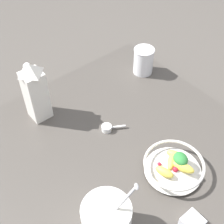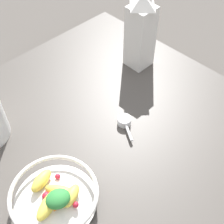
{
  "view_description": "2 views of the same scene",
  "coord_description": "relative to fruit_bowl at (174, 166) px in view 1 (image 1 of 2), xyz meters",
  "views": [
    {
      "loc": [
        0.46,
        0.52,
        0.94
      ],
      "look_at": [
        -0.03,
        -0.07,
        0.14
      ],
      "focal_mm": 50.0,
      "sensor_mm": 36.0,
      "label": 1
    },
    {
      "loc": [
        -0.39,
        0.34,
        0.73
      ],
      "look_at": [
        -0.02,
        -0.03,
        0.14
      ],
      "focal_mm": 50.0,
      "sensor_mm": 36.0,
      "label": 2
    }
  ],
  "objects": [
    {
      "name": "drinking_cup",
      "position": [
        -0.29,
        -0.46,
        0.03
      ],
      "size": [
        0.09,
        0.09,
        0.12
      ],
      "color": "white",
      "rests_on": "countertop"
    },
    {
      "name": "countertop",
      "position": [
        0.07,
        -0.2,
        -0.06
      ],
      "size": [
        0.92,
        0.92,
        0.05
      ],
      "color": "#47423D",
      "rests_on": "ground_plane"
    },
    {
      "name": "yogurt_tub",
      "position": [
        0.3,
        0.02,
        0.04
      ],
      "size": [
        0.14,
        0.14,
        0.25
      ],
      "color": "white",
      "rests_on": "countertop"
    },
    {
      "name": "measuring_scoop",
      "position": [
        0.05,
        -0.28,
        -0.02
      ],
      "size": [
        0.08,
        0.06,
        0.02
      ],
      "color": "white",
      "rests_on": "countertop"
    },
    {
      "name": "ground_plane",
      "position": [
        0.07,
        -0.2,
        -0.08
      ],
      "size": [
        6.0,
        6.0,
        0.0
      ],
      "primitive_type": "plane",
      "color": "#4C4742"
    },
    {
      "name": "milk_carton",
      "position": [
        0.21,
        -0.51,
        0.09
      ],
      "size": [
        0.07,
        0.07,
        0.25
      ],
      "color": "silver",
      "rests_on": "countertop"
    },
    {
      "name": "fruit_bowl",
      "position": [
        0.0,
        0.0,
        0.0
      ],
      "size": [
        0.2,
        0.2,
        0.07
      ],
      "color": "silver",
      "rests_on": "countertop"
    },
    {
      "name": "spice_jar",
      "position": [
        0.09,
        0.16,
        -0.02
      ],
      "size": [
        0.06,
        0.06,
        0.03
      ],
      "color": "silver",
      "rests_on": "countertop"
    }
  ]
}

